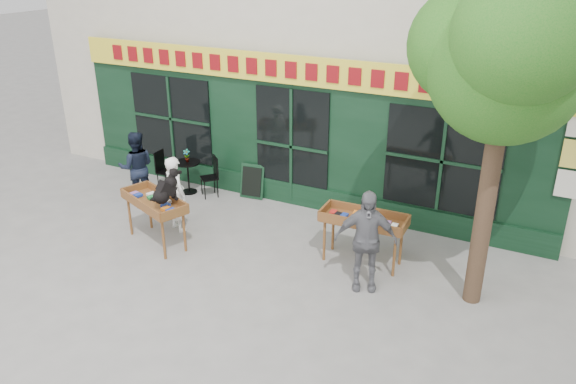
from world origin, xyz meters
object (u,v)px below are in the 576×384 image
Objects in this scene: woman at (176,194)px; man_right at (365,240)px; bistro_table at (188,171)px; dog at (165,186)px; book_cart_center at (154,204)px; book_cart_right at (364,222)px; man_left at (137,167)px.

man_right is at bearing -162.99° from woman.
woman is 2.05× the size of bistro_table.
dog reaches higher than bistro_table.
book_cart_right is at bearing 37.39° from book_cart_center.
book_cart_right is 4.85m from bistro_table.
book_cart_center is at bearing 163.20° from man_right.
book_cart_center is 2.46m from bistro_table.
woman is 0.95× the size of man_left.
bistro_table is at bearing 164.36° from book_cart_right.
man_left reaches higher than dog.
man_right reaches higher than bistro_table.
book_cart_right is at bearing 138.47° from man_left.
book_cart_center is at bearing 111.25° from woman.
book_cart_right reaches higher than bistro_table.
book_cart_center reaches higher than bistro_table.
man_left reaches higher than book_cart_center.
bistro_table is at bearing -166.54° from man_left.
man_left is (-0.70, -0.90, 0.27)m from bistro_table.
man_right is (0.30, -0.75, 0.06)m from book_cart_right.
dog is 0.37× the size of man_left.
book_cart_center is 0.92× the size of man_right.
dog is 0.40× the size of book_cart_right.
book_cart_right is 0.86× the size of man_right.
book_cart_right is (3.44, 1.15, -0.47)m from dog.
book_cart_center is at bearing -68.11° from bistro_table.
man_left is at bearing 165.39° from dog.
man_left is (-1.61, 0.72, 0.04)m from woman.
book_cart_center is 0.65m from woman.
man_right is (4.09, 0.35, 0.06)m from book_cart_center.
dog is at bearing 164.41° from man_right.
dog is 0.93m from woman.
bistro_table is at bearing 137.34° from man_right.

